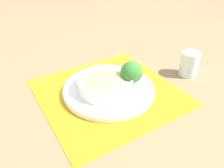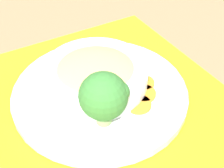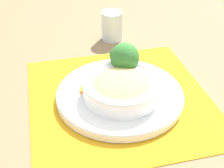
% 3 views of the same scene
% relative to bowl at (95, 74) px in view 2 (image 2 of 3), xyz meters
% --- Properties ---
extents(ground_plane, '(4.00, 4.00, 0.00)m').
position_rel_bowl_xyz_m(ground_plane, '(-0.00, 0.01, -0.05)').
color(ground_plane, '#8C704C').
extents(placemat, '(0.46, 0.47, 0.00)m').
position_rel_bowl_xyz_m(placemat, '(-0.00, 0.01, -0.04)').
color(placemat, orange).
rests_on(placemat, ground_plane).
extents(plate, '(0.32, 0.32, 0.02)m').
position_rel_bowl_xyz_m(plate, '(-0.00, 0.01, -0.03)').
color(plate, white).
rests_on(plate, placemat).
extents(bowl, '(0.19, 0.19, 0.05)m').
position_rel_bowl_xyz_m(bowl, '(0.00, 0.00, 0.00)').
color(bowl, white).
rests_on(bowl, plate).
extents(broccoli_floret, '(0.08, 0.08, 0.09)m').
position_rel_bowl_xyz_m(broccoli_floret, '(0.03, 0.09, 0.03)').
color(broccoli_floret, '#84AD5B').
rests_on(broccoli_floret, plate).
extents(carrot_slice_near, '(0.04, 0.04, 0.01)m').
position_rel_bowl_xyz_m(carrot_slice_near, '(-0.04, 0.08, -0.02)').
color(carrot_slice_near, orange).
rests_on(carrot_slice_near, plate).
extents(carrot_slice_middle, '(0.04, 0.04, 0.01)m').
position_rel_bowl_xyz_m(carrot_slice_middle, '(-0.06, 0.07, -0.02)').
color(carrot_slice_middle, orange).
rests_on(carrot_slice_middle, plate).
extents(carrot_slice_far, '(0.04, 0.04, 0.01)m').
position_rel_bowl_xyz_m(carrot_slice_far, '(-0.08, 0.04, -0.02)').
color(carrot_slice_far, orange).
rests_on(carrot_slice_far, plate).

